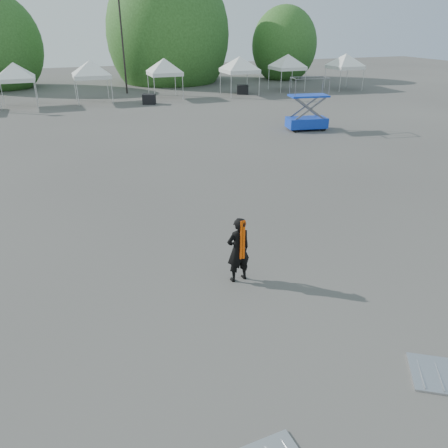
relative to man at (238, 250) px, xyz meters
name	(u,v)px	position (x,y,z in m)	size (l,w,h in m)	color
ground	(207,253)	(-0.32, 1.65, -0.90)	(120.00, 120.00, 0.00)	#474442
light_pole_east	(121,29)	(2.68, 33.65, 4.62)	(0.60, 0.25, 9.80)	black
tree_mid_e	(168,34)	(8.68, 40.65, 3.94)	(5.12, 5.12, 7.79)	#382314
tree_far_e	(284,45)	(21.68, 38.65, 2.73)	(3.84, 3.84, 5.84)	#382314
tent_d	(13,66)	(-6.38, 29.84, 2.16)	(3.95, 3.95, 3.88)	silver
tent_e	(90,64)	(-0.66, 29.85, 2.16)	(4.11, 4.11, 3.88)	silver
tent_f	(164,61)	(5.41, 29.62, 2.16)	(3.78, 3.78, 3.88)	silver
tent_g	(240,59)	(12.25, 29.22, 2.16)	(4.13, 4.13, 3.88)	silver
tent_h	(288,57)	(17.57, 30.07, 2.16)	(3.94, 3.94, 3.88)	silver
tent_extra_8	(346,56)	(23.20, 28.74, 2.16)	(3.98, 3.98, 3.88)	silver
man	(238,250)	(0.00, 0.00, 0.00)	(0.70, 0.51, 1.79)	black
scissor_lift	(308,104)	(10.70, 14.61, 0.68)	(2.61, 1.62, 3.14)	#0E17B8
crate_mid	(149,99)	(3.44, 27.27, -0.51)	(1.01, 0.78, 0.78)	black
crate_east	(243,90)	(12.68, 29.46, -0.50)	(1.03, 0.80, 0.80)	black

